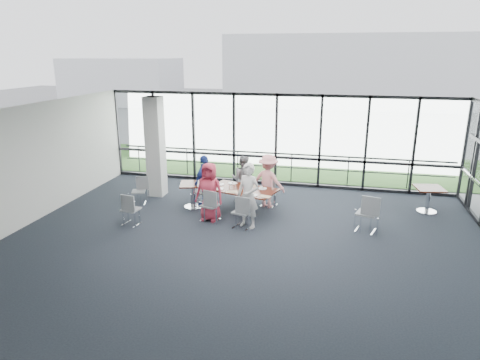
% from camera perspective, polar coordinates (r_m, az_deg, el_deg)
% --- Properties ---
extents(floor, '(12.00, 10.00, 0.02)m').
position_cam_1_polar(floor, '(10.67, 0.59, -8.40)').
color(floor, black).
rests_on(floor, ground).
extents(ceiling, '(12.00, 10.00, 0.04)m').
position_cam_1_polar(ceiling, '(9.76, 0.64, 8.94)').
color(ceiling, silver).
rests_on(ceiling, ground).
extents(wall_left, '(0.10, 10.00, 3.20)m').
position_cam_1_polar(wall_left, '(12.77, -26.69, 1.68)').
color(wall_left, silver).
rests_on(wall_left, ground).
extents(wall_front, '(12.00, 0.10, 3.20)m').
position_cam_1_polar(wall_front, '(5.70, -10.76, -14.32)').
color(wall_front, silver).
rests_on(wall_front, ground).
extents(curtain_wall_back, '(12.00, 0.10, 3.20)m').
position_cam_1_polar(curtain_wall_back, '(14.88, 4.84, 5.31)').
color(curtain_wall_back, white).
rests_on(curtain_wall_back, ground).
extents(exit_door, '(0.12, 1.60, 2.10)m').
position_cam_1_polar(exit_door, '(14.18, 28.68, 0.44)').
color(exit_door, black).
rests_on(exit_door, ground).
extents(structural_column, '(0.50, 0.50, 3.20)m').
position_cam_1_polar(structural_column, '(13.99, -11.22, 4.32)').
color(structural_column, silver).
rests_on(structural_column, ground).
extents(apron, '(80.00, 70.00, 0.02)m').
position_cam_1_polar(apron, '(20.07, 6.85, 3.48)').
color(apron, slate).
rests_on(apron, ground).
extents(grass_strip, '(80.00, 5.00, 0.01)m').
position_cam_1_polar(grass_strip, '(18.13, 6.12, 2.18)').
color(grass_strip, '#2A5320').
rests_on(grass_strip, ground).
extents(hangar_main, '(24.00, 10.00, 6.00)m').
position_cam_1_polar(hangar_main, '(41.51, 16.29, 13.92)').
color(hangar_main, silver).
rests_on(hangar_main, ground).
extents(hangar_aux, '(10.00, 6.00, 4.00)m').
position_cam_1_polar(hangar_aux, '(42.57, -15.40, 12.68)').
color(hangar_aux, silver).
rests_on(hangar_aux, ground).
extents(guard_rail, '(12.00, 0.06, 0.06)m').
position_cam_1_polar(guard_rail, '(15.70, 5.06, 1.79)').
color(guard_rail, '#2D2D33').
rests_on(guard_rail, ground).
extents(main_table, '(2.14, 1.54, 0.75)m').
position_cam_1_polar(main_table, '(12.32, 0.32, -1.73)').
color(main_table, '#39180B').
rests_on(main_table, ground).
extents(side_table_left, '(0.92, 0.92, 0.75)m').
position_cam_1_polar(side_table_left, '(12.89, -6.28, -1.04)').
color(side_table_left, '#39180B').
rests_on(side_table_left, ground).
extents(side_table_right, '(0.89, 0.89, 0.75)m').
position_cam_1_polar(side_table_right, '(13.59, 23.89, -1.47)').
color(side_table_right, '#39180B').
rests_on(side_table_right, ground).
extents(diner_near_left, '(0.85, 0.61, 1.64)m').
position_cam_1_polar(diner_near_left, '(11.83, -4.09, -1.57)').
color(diner_near_left, '#B32C42').
rests_on(diner_near_left, ground).
extents(diner_near_right, '(0.76, 0.66, 1.76)m').
position_cam_1_polar(diner_near_right, '(11.29, 1.11, -2.10)').
color(diner_near_right, silver).
rests_on(diner_near_right, ground).
extents(diner_far_left, '(0.73, 0.46, 1.49)m').
position_cam_1_polar(diner_far_left, '(13.25, 0.38, 0.14)').
color(diner_far_left, gray).
rests_on(diner_far_left, ground).
extents(diner_far_right, '(1.16, 0.83, 1.63)m').
position_cam_1_polar(diner_far_right, '(12.82, 3.77, -0.14)').
color(diner_far_right, pink).
rests_on(diner_far_right, ground).
extents(diner_end, '(0.79, 1.04, 1.58)m').
position_cam_1_polar(diner_end, '(12.97, -4.67, -0.08)').
color(diner_end, navy).
rests_on(diner_end, ground).
extents(chair_main_nl, '(0.55, 0.55, 0.91)m').
position_cam_1_polar(chair_main_nl, '(11.86, -3.98, -3.38)').
color(chair_main_nl, gray).
rests_on(chair_main_nl, ground).
extents(chair_main_nr, '(0.55, 0.55, 0.91)m').
position_cam_1_polar(chair_main_nr, '(11.35, 0.30, -4.29)').
color(chair_main_nr, gray).
rests_on(chair_main_nr, ground).
extents(chair_main_fl, '(0.63, 0.63, 0.98)m').
position_cam_1_polar(chair_main_fl, '(13.33, 0.46, -0.91)').
color(chair_main_fl, gray).
rests_on(chair_main_fl, ground).
extents(chair_main_fr, '(0.54, 0.54, 0.92)m').
position_cam_1_polar(chair_main_fr, '(12.99, 3.89, -1.55)').
color(chair_main_fr, gray).
rests_on(chair_main_fr, ground).
extents(chair_main_end, '(0.53, 0.53, 0.88)m').
position_cam_1_polar(chair_main_end, '(13.05, -5.20, -1.58)').
color(chair_main_end, gray).
rests_on(chair_main_end, ground).
extents(chair_spare_la, '(0.49, 0.49, 0.88)m').
position_cam_1_polar(chair_spare_la, '(11.94, -14.35, -3.81)').
color(chair_spare_la, gray).
rests_on(chair_spare_la, ground).
extents(chair_spare_lb, '(0.51, 0.51, 0.82)m').
position_cam_1_polar(chair_spare_lb, '(13.52, -13.37, -1.48)').
color(chair_spare_lb, gray).
rests_on(chair_spare_lb, ground).
extents(chair_spare_r, '(0.61, 0.61, 1.00)m').
position_cam_1_polar(chair_spare_r, '(11.60, 16.52, -4.28)').
color(chair_spare_r, gray).
rests_on(chair_spare_r, ground).
extents(plate_nl, '(0.25, 0.25, 0.01)m').
position_cam_1_polar(plate_nl, '(12.26, -2.72, -1.19)').
color(plate_nl, white).
rests_on(plate_nl, main_table).
extents(plate_nr, '(0.25, 0.25, 0.01)m').
position_cam_1_polar(plate_nr, '(11.72, 1.80, -2.03)').
color(plate_nr, white).
rests_on(plate_nr, main_table).
extents(plate_fl, '(0.27, 0.27, 0.01)m').
position_cam_1_polar(plate_fl, '(12.78, -0.98, -0.42)').
color(plate_fl, white).
rests_on(plate_fl, main_table).
extents(plate_fr, '(0.26, 0.26, 0.01)m').
position_cam_1_polar(plate_fr, '(12.30, 2.99, -1.14)').
color(plate_fr, white).
rests_on(plate_fr, main_table).
extents(plate_end, '(0.26, 0.26, 0.01)m').
position_cam_1_polar(plate_end, '(12.69, -2.73, -0.56)').
color(plate_end, white).
rests_on(plate_end, main_table).
extents(tumbler_a, '(0.07, 0.07, 0.14)m').
position_cam_1_polar(tumbler_a, '(12.22, -1.32, -0.93)').
color(tumbler_a, white).
rests_on(tumbler_a, main_table).
extents(tumbler_b, '(0.07, 0.07, 0.15)m').
position_cam_1_polar(tumbler_b, '(11.97, 1.26, -1.29)').
color(tumbler_b, white).
rests_on(tumbler_b, main_table).
extents(tumbler_c, '(0.07, 0.07, 0.14)m').
position_cam_1_polar(tumbler_c, '(12.47, 1.21, -0.58)').
color(tumbler_c, white).
rests_on(tumbler_c, main_table).
extents(tumbler_d, '(0.06, 0.06, 0.13)m').
position_cam_1_polar(tumbler_d, '(12.48, -2.93, -0.59)').
color(tumbler_d, white).
rests_on(tumbler_d, main_table).
extents(menu_a, '(0.37, 0.30, 0.00)m').
position_cam_1_polar(menu_a, '(12.03, -1.11, -1.55)').
color(menu_a, beige).
rests_on(menu_a, main_table).
extents(menu_b, '(0.36, 0.29, 0.00)m').
position_cam_1_polar(menu_b, '(11.65, 3.36, -2.20)').
color(menu_b, beige).
rests_on(menu_b, main_table).
extents(menu_c, '(0.33, 0.28, 0.00)m').
position_cam_1_polar(menu_c, '(12.50, 1.75, -0.84)').
color(menu_c, beige).
rests_on(menu_c, main_table).
extents(condiment_caddy, '(0.10, 0.07, 0.04)m').
position_cam_1_polar(condiment_caddy, '(12.36, 0.56, -0.96)').
color(condiment_caddy, black).
rests_on(condiment_caddy, main_table).
extents(ketchup_bottle, '(0.06, 0.06, 0.18)m').
position_cam_1_polar(ketchup_bottle, '(12.29, 0.48, -0.72)').
color(ketchup_bottle, maroon).
rests_on(ketchup_bottle, main_table).
extents(green_bottle, '(0.05, 0.05, 0.20)m').
position_cam_1_polar(green_bottle, '(12.19, 0.81, -0.82)').
color(green_bottle, '#1C6F27').
rests_on(green_bottle, main_table).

